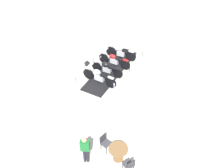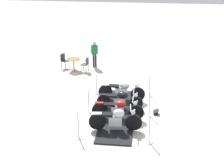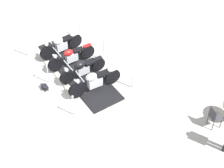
{
  "view_description": "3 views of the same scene",
  "coord_description": "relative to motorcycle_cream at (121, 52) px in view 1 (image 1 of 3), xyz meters",
  "views": [
    {
      "loc": [
        -6.64,
        11.39,
        10.32
      ],
      "look_at": [
        -1.2,
        1.94,
        0.78
      ],
      "focal_mm": 40.88,
      "sensor_mm": 36.0,
      "label": 1
    },
    {
      "loc": [
        1.56,
        -12.3,
        6.5
      ],
      "look_at": [
        -0.56,
        1.65,
        0.79
      ],
      "focal_mm": 48.88,
      "sensor_mm": 36.0,
      "label": 2
    },
    {
      "loc": [
        4.42,
        10.08,
        9.44
      ],
      "look_at": [
        -0.52,
        2.04,
        0.58
      ],
      "focal_mm": 52.41,
      "sensor_mm": 36.0,
      "label": 3
    }
  ],
  "objects": [
    {
      "name": "cafe_table",
      "position": [
        -3.69,
        7.02,
        0.04
      ],
      "size": [
        0.88,
        0.88,
        0.77
      ],
      "color": "olive",
      "rests_on": "ground_plane"
    },
    {
      "name": "stanchion_left_rear",
      "position": [
        -1.54,
        3.61,
        -0.19
      ],
      "size": [
        0.33,
        0.33,
        1.08
      ],
      "color": "silver",
      "rests_on": "ground_plane"
    },
    {
      "name": "motorcycle_black",
      "position": [
        -0.07,
        1.97,
        -0.04
      ],
      "size": [
        2.17,
        0.77,
        0.92
      ],
      "rotation": [
        0.0,
        0.0,
        0.04
      ],
      "color": "black",
      "rests_on": "display_platform"
    },
    {
      "name": "display_platform",
      "position": [
        -0.08,
        1.47,
        -0.51
      ],
      "size": [
        1.64,
        5.21,
        0.06
      ],
      "primitive_type": "cube",
      "rotation": [
        0.0,
        0.0,
        1.61
      ],
      "color": "black",
      "rests_on": "ground_plane"
    },
    {
      "name": "stanchion_right_rear",
      "position": [
        1.21,
        3.71,
        -0.18
      ],
      "size": [
        0.3,
        0.3,
        1.05
      ],
      "color": "silver",
      "rests_on": "ground_plane"
    },
    {
      "name": "motorcycle_cream",
      "position": [
        0.0,
        0.0,
        0.0
      ],
      "size": [
        2.18,
        0.67,
        1.02
      ],
      "rotation": [
        0.0,
        0.0,
        0.11
      ],
      "color": "black",
      "rests_on": "display_platform"
    },
    {
      "name": "stanchion_right_mid",
      "position": [
        1.29,
        1.52,
        -0.18
      ],
      "size": [
        0.35,
        0.35,
        1.15
      ],
      "color": "silver",
      "rests_on": "ground_plane"
    },
    {
      "name": "stanchion_right_front",
      "position": [
        1.37,
        -0.67,
        -0.16
      ],
      "size": [
        0.33,
        0.33,
        1.15
      ],
      "color": "silver",
      "rests_on": "ground_plane"
    },
    {
      "name": "stanchion_left_front",
      "position": [
        -1.38,
        -0.77,
        -0.16
      ],
      "size": [
        0.32,
        0.32,
        1.13
      ],
      "color": "silver",
      "rests_on": "ground_plane"
    },
    {
      "name": "ground_plane",
      "position": [
        -0.08,
        1.47,
        -0.54
      ],
      "size": [
        80.0,
        80.0,
        0.0
      ],
      "primitive_type": "plane",
      "color": "beige"
    },
    {
      "name": "motorcycle_maroon",
      "position": [
        -0.04,
        0.98,
        -0.04
      ],
      "size": [
        2.29,
        0.73,
        0.98
      ],
      "rotation": [
        0.0,
        0.0,
        0.04
      ],
      "color": "black",
      "rests_on": "display_platform"
    },
    {
      "name": "info_placard",
      "position": [
        1.6,
        1.75,
        -0.47
      ],
      "size": [
        0.27,
        0.39,
        0.21
      ],
      "rotation": [
        0.0,
        0.0,
        4.75
      ],
      "color": "#333338",
      "rests_on": "ground_plane"
    },
    {
      "name": "stanchion_left_mid",
      "position": [
        -1.46,
        1.42,
        -0.21
      ],
      "size": [
        0.35,
        0.35,
        1.1
      ],
      "color": "silver",
      "rests_on": "ground_plane"
    },
    {
      "name": "motorcycle_chrome",
      "position": [
        -0.11,
        2.95,
        -0.0
      ],
      "size": [
        2.33,
        0.72,
        1.02
      ],
      "rotation": [
        0.0,
        0.0,
        -0.02
      ],
      "color": "black",
      "rests_on": "display_platform"
    },
    {
      "name": "cafe_chair_across_table",
      "position": [
        -2.88,
        6.86,
        -0.0
      ],
      "size": [
        0.47,
        0.47,
        0.92
      ],
      "rotation": [
        0.0,
        0.0,
        2.95
      ],
      "color": "#2D2D33",
      "rests_on": "ground_plane"
    },
    {
      "name": "cafe_chair_near_table",
      "position": [
        -4.43,
        7.37,
        0.01
      ],
      "size": [
        0.53,
        0.53,
        0.95
      ],
      "rotation": [
        0.0,
        0.0,
        -0.45
      ],
      "color": "#2D2D33",
      "rests_on": "ground_plane"
    },
    {
      "name": "bystander_person",
      "position": [
        -2.51,
        7.86,
        0.48
      ],
      "size": [
        0.46,
        0.38,
        1.7
      ],
      "rotation": [
        0.0,
        0.0,
        -1.09
      ],
      "color": "#23232D",
      "rests_on": "ground_plane"
    }
  ]
}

